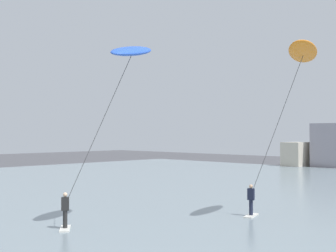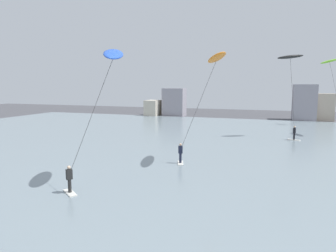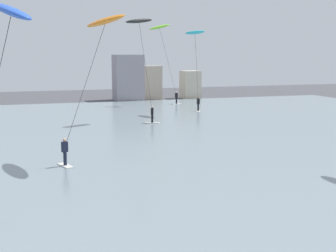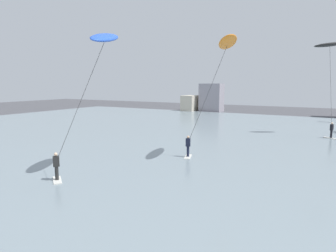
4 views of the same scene
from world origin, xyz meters
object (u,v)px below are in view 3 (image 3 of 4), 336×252
(kitesurfer_black, at_px, (140,30))
(kitesurfer_cyan, at_px, (195,41))
(kitesurfer_blue, at_px, (8,26))
(kitesurfer_lime, at_px, (162,37))
(kitesurfer_orange, at_px, (103,29))

(kitesurfer_black, relative_size, kitesurfer_cyan, 1.10)
(kitesurfer_blue, height_order, kitesurfer_black, kitesurfer_black)
(kitesurfer_black, xyz_separation_m, kitesurfer_cyan, (7.14, 3.97, -0.90))
(kitesurfer_cyan, bearing_deg, kitesurfer_lime, 94.20)
(kitesurfer_lime, bearing_deg, kitesurfer_cyan, -85.80)
(kitesurfer_orange, height_order, kitesurfer_black, kitesurfer_black)
(kitesurfer_blue, distance_m, kitesurfer_cyan, 31.69)
(kitesurfer_cyan, xyz_separation_m, kitesurfer_lime, (-0.72, 9.80, 0.87))
(kitesurfer_blue, bearing_deg, kitesurfer_black, 62.94)
(kitesurfer_blue, relative_size, kitesurfer_black, 0.89)
(kitesurfer_orange, distance_m, kitesurfer_black, 16.19)
(kitesurfer_black, xyz_separation_m, kitesurfer_lime, (6.42, 13.77, -0.03))
(kitesurfer_blue, xyz_separation_m, kitesurfer_black, (11.18, 21.89, 1.17))
(kitesurfer_black, height_order, kitesurfer_cyan, kitesurfer_black)
(kitesurfer_cyan, relative_size, kitesurfer_lime, 0.86)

